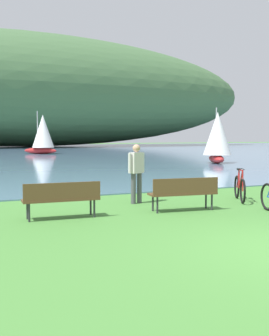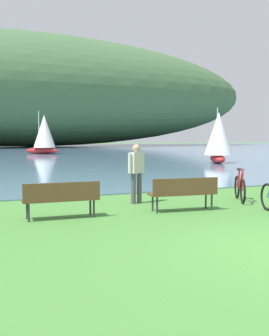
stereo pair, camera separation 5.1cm
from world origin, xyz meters
The scene contains 8 objects.
bay_water centered at (0.00, 47.64, 0.02)m, with size 180.00×80.00×0.04m, color #5B7F9E.
distant_hillside centered at (6.95, 71.43, 10.00)m, with size 88.34×28.00×19.91m, color #42663D.
park_bench_near_camera centered at (0.00, 4.13, 0.52)m, with size 1.84×0.67×0.88m.
park_bench_further_along centered at (-3.15, 4.39, 0.52)m, with size 1.82×0.56×0.88m.
bicycle_beside_path centered at (2.41, 4.95, 0.40)m, with size 0.89×1.59×1.01m.
person_at_shoreline centered at (-0.62, 5.78, 0.98)m, with size 0.58×0.34×1.71m.
sailboat_nearest_to_shore centered at (11.58, 19.33, 1.88)m, with size 2.63×3.41×3.91m.
sailboat_mid_bay centered at (3.39, 39.29, 2.17)m, with size 3.66×3.56×4.52m.
Camera 1 is at (-5.50, -5.23, 1.96)m, focal length 44.82 mm.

